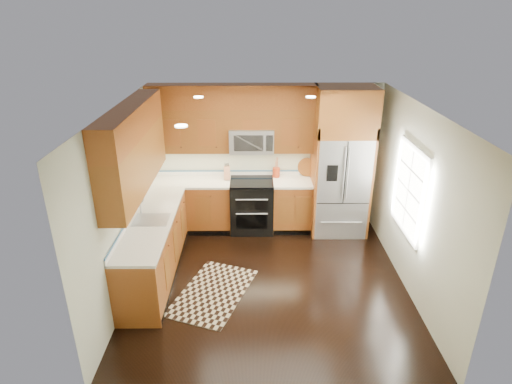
{
  "coord_description": "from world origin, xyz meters",
  "views": [
    {
      "loc": [
        -0.22,
        -5.31,
        3.77
      ],
      "look_at": [
        -0.18,
        0.6,
        1.2
      ],
      "focal_mm": 30.0,
      "sensor_mm": 36.0,
      "label": 1
    }
  ],
  "objects_px": {
    "rug": "(213,292)",
    "knife_block": "(227,173)",
    "utensil_crock": "(276,170)",
    "range": "(252,206)",
    "refrigerator": "(341,163)"
  },
  "relations": [
    {
      "from": "range",
      "to": "knife_block",
      "type": "distance_m",
      "value": 0.75
    },
    {
      "from": "rug",
      "to": "utensil_crock",
      "type": "relative_size",
      "value": 3.88
    },
    {
      "from": "range",
      "to": "refrigerator",
      "type": "relative_size",
      "value": 0.36
    },
    {
      "from": "knife_block",
      "to": "rug",
      "type": "bearing_deg",
      "value": -93.11
    },
    {
      "from": "range",
      "to": "refrigerator",
      "type": "xyz_separation_m",
      "value": [
        1.55,
        -0.04,
        0.83
      ]
    },
    {
      "from": "refrigerator",
      "to": "utensil_crock",
      "type": "distance_m",
      "value": 1.16
    },
    {
      "from": "rug",
      "to": "knife_block",
      "type": "xyz_separation_m",
      "value": [
        0.11,
        2.05,
        1.06
      ]
    },
    {
      "from": "knife_block",
      "to": "utensil_crock",
      "type": "relative_size",
      "value": 0.81
    },
    {
      "from": "range",
      "to": "rug",
      "type": "distance_m",
      "value": 2.06
    },
    {
      "from": "rug",
      "to": "utensil_crock",
      "type": "distance_m",
      "value": 2.59
    },
    {
      "from": "range",
      "to": "utensil_crock",
      "type": "distance_m",
      "value": 0.77
    },
    {
      "from": "refrigerator",
      "to": "knife_block",
      "type": "bearing_deg",
      "value": 175.25
    },
    {
      "from": "range",
      "to": "utensil_crock",
      "type": "height_order",
      "value": "utensil_crock"
    },
    {
      "from": "utensil_crock",
      "to": "knife_block",
      "type": "bearing_deg",
      "value": -173.97
    },
    {
      "from": "rug",
      "to": "knife_block",
      "type": "bearing_deg",
      "value": 106.9
    }
  ]
}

